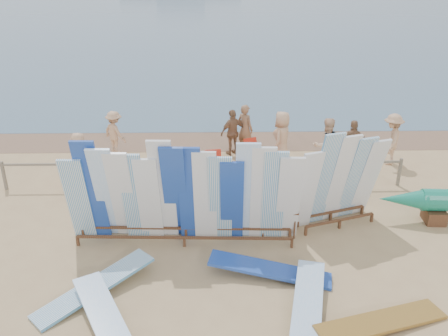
{
  "coord_description": "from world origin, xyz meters",
  "views": [
    {
      "loc": [
        0.36,
        -10.07,
        6.42
      ],
      "look_at": [
        0.61,
        1.95,
        1.1
      ],
      "focal_mm": 38.0,
      "sensor_mm": 36.0,
      "label": 1
    }
  ],
  "objects_px": {
    "beachgoer_3": "(115,132)",
    "flat_board_d": "(269,276)",
    "flat_board_c": "(381,326)",
    "beachgoer_7": "(245,129)",
    "beachgoer_10": "(353,145)",
    "beachgoer_6": "(282,138)",
    "flat_board_a": "(108,331)",
    "main_surfboard_rack": "(183,197)",
    "vendor_table": "(279,218)",
    "flat_board_b": "(307,317)",
    "beach_chair_left": "(214,169)",
    "flat_board_e": "(96,294)",
    "beach_chair_right": "(255,169)",
    "beachgoer_4": "(233,132)",
    "beachgoer_extra_0": "(392,139)",
    "beachgoer_0": "(80,157)",
    "side_surfboard_rack": "(339,182)",
    "beachgoer_8": "(326,145)",
    "stroller": "(254,160)"
  },
  "relations": [
    {
      "from": "flat_board_c",
      "to": "beachgoer_extra_0",
      "type": "xyz_separation_m",
      "value": [
        2.8,
        7.82,
        0.88
      ]
    },
    {
      "from": "flat_board_d",
      "to": "beachgoer_8",
      "type": "bearing_deg",
      "value": -10.96
    },
    {
      "from": "beachgoer_10",
      "to": "beachgoer_0",
      "type": "bearing_deg",
      "value": 10.08
    },
    {
      "from": "flat_board_a",
      "to": "beachgoer_extra_0",
      "type": "relative_size",
      "value": 1.54
    },
    {
      "from": "beachgoer_3",
      "to": "flat_board_e",
      "type": "bearing_deg",
      "value": 137.03
    },
    {
      "from": "beach_chair_left",
      "to": "beachgoer_4",
      "type": "distance_m",
      "value": 2.1
    },
    {
      "from": "beachgoer_7",
      "to": "beachgoer_extra_0",
      "type": "bearing_deg",
      "value": -151.14
    },
    {
      "from": "flat_board_b",
      "to": "beach_chair_left",
      "type": "height_order",
      "value": "beach_chair_left"
    },
    {
      "from": "beachgoer_8",
      "to": "beachgoer_7",
      "type": "xyz_separation_m",
      "value": [
        -2.5,
        1.8,
        -0.04
      ]
    },
    {
      "from": "flat_board_b",
      "to": "beachgoer_3",
      "type": "distance_m",
      "value": 10.23
    },
    {
      "from": "beachgoer_8",
      "to": "vendor_table",
      "type": "bearing_deg",
      "value": 50.92
    },
    {
      "from": "beachgoer_7",
      "to": "beachgoer_0",
      "type": "relative_size",
      "value": 1.13
    },
    {
      "from": "beach_chair_right",
      "to": "beachgoer_extra_0",
      "type": "height_order",
      "value": "beachgoer_extra_0"
    },
    {
      "from": "beach_chair_left",
      "to": "beachgoer_4",
      "type": "xyz_separation_m",
      "value": [
        0.67,
        1.91,
        0.58
      ]
    },
    {
      "from": "flat_board_e",
      "to": "beachgoer_0",
      "type": "distance_m",
      "value": 5.92
    },
    {
      "from": "beachgoer_10",
      "to": "beach_chair_left",
      "type": "bearing_deg",
      "value": 11.86
    },
    {
      "from": "stroller",
      "to": "beachgoer_extra_0",
      "type": "relative_size",
      "value": 0.62
    },
    {
      "from": "side_surfboard_rack",
      "to": "beachgoer_extra_0",
      "type": "relative_size",
      "value": 1.55
    },
    {
      "from": "beachgoer_8",
      "to": "flat_board_d",
      "type": "bearing_deg",
      "value": 55.23
    },
    {
      "from": "beach_chair_right",
      "to": "beachgoer_extra_0",
      "type": "bearing_deg",
      "value": -13.2
    },
    {
      "from": "main_surfboard_rack",
      "to": "flat_board_c",
      "type": "height_order",
      "value": "main_surfboard_rack"
    },
    {
      "from": "beachgoer_3",
      "to": "beachgoer_0",
      "type": "height_order",
      "value": "beachgoer_0"
    },
    {
      "from": "flat_board_e",
      "to": "beachgoer_10",
      "type": "bearing_deg",
      "value": 87.39
    },
    {
      "from": "flat_board_b",
      "to": "beachgoer_3",
      "type": "relative_size",
      "value": 1.74
    },
    {
      "from": "beach_chair_left",
      "to": "beachgoer_3",
      "type": "bearing_deg",
      "value": 140.63
    },
    {
      "from": "flat_board_c",
      "to": "stroller",
      "type": "relative_size",
      "value": 2.49
    },
    {
      "from": "main_surfboard_rack",
      "to": "flat_board_e",
      "type": "relative_size",
      "value": 2.08
    },
    {
      "from": "vendor_table",
      "to": "flat_board_e",
      "type": "bearing_deg",
      "value": -142.0
    },
    {
      "from": "beachgoer_7",
      "to": "beachgoer_6",
      "type": "height_order",
      "value": "beachgoer_6"
    },
    {
      "from": "flat_board_a",
      "to": "vendor_table",
      "type": "bearing_deg",
      "value": 13.84
    },
    {
      "from": "side_surfboard_rack",
      "to": "flat_board_c",
      "type": "height_order",
      "value": "side_surfboard_rack"
    },
    {
      "from": "vendor_table",
      "to": "flat_board_d",
      "type": "height_order",
      "value": "vendor_table"
    },
    {
      "from": "flat_board_c",
      "to": "beach_chair_left",
      "type": "bearing_deg",
      "value": 5.88
    },
    {
      "from": "flat_board_c",
      "to": "beachgoer_8",
      "type": "relative_size",
      "value": 1.47
    },
    {
      "from": "flat_board_c",
      "to": "beachgoer_3",
      "type": "xyz_separation_m",
      "value": [
        -6.69,
        8.98,
        0.78
      ]
    },
    {
      "from": "beach_chair_left",
      "to": "beachgoer_3",
      "type": "relative_size",
      "value": 0.54
    },
    {
      "from": "side_surfboard_rack",
      "to": "beachgoer_7",
      "type": "bearing_deg",
      "value": 92.92
    },
    {
      "from": "main_surfboard_rack",
      "to": "beachgoer_7",
      "type": "relative_size",
      "value": 3.17
    },
    {
      "from": "beach_chair_right",
      "to": "beachgoer_10",
      "type": "relative_size",
      "value": 0.56
    },
    {
      "from": "flat_board_a",
      "to": "beachgoer_3",
      "type": "distance_m",
      "value": 9.16
    },
    {
      "from": "beachgoer_10",
      "to": "beachgoer_6",
      "type": "height_order",
      "value": "beachgoer_6"
    },
    {
      "from": "beachgoer_3",
      "to": "flat_board_d",
      "type": "bearing_deg",
      "value": 162.28
    },
    {
      "from": "stroller",
      "to": "vendor_table",
      "type": "bearing_deg",
      "value": -109.35
    },
    {
      "from": "beachgoer_extra_0",
      "to": "beachgoer_10",
      "type": "relative_size",
      "value": 1.04
    },
    {
      "from": "beachgoer_7",
      "to": "beachgoer_4",
      "type": "relative_size",
      "value": 1.07
    },
    {
      "from": "beach_chair_right",
      "to": "beachgoer_4",
      "type": "xyz_separation_m",
      "value": [
        -0.63,
        2.01,
        0.55
      ]
    },
    {
      "from": "flat_board_c",
      "to": "beachgoer_7",
      "type": "relative_size",
      "value": 1.53
    },
    {
      "from": "beachgoer_3",
      "to": "vendor_table",
      "type": "bearing_deg",
      "value": 172.46
    },
    {
      "from": "beachgoer_7",
      "to": "main_surfboard_rack",
      "type": "bearing_deg",
      "value": 115.23
    },
    {
      "from": "flat_board_d",
      "to": "flat_board_e",
      "type": "bearing_deg",
      "value": 110.37
    }
  ]
}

